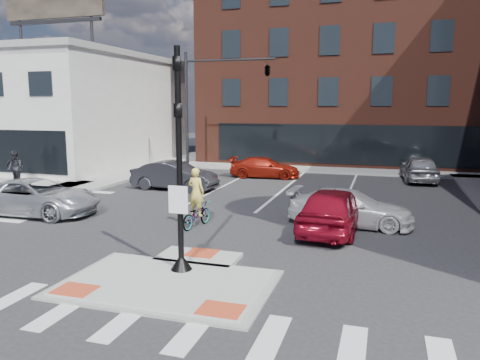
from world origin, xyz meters
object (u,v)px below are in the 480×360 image
(red_sedan, at_px, (333,209))
(white_pickup, at_px, (350,208))
(silver_suv, at_px, (35,197))
(bg_car_silver, at_px, (419,168))
(cyclist, at_px, (196,207))
(bg_car_dark, at_px, (174,176))
(pedestrian_a, at_px, (15,168))
(pedestrian_b, at_px, (15,167))
(bg_car_red, at_px, (265,168))

(red_sedan, height_order, white_pickup, red_sedan)
(silver_suv, bearing_deg, bg_car_silver, -51.78)
(red_sedan, height_order, cyclist, cyclist)
(silver_suv, xyz_separation_m, bg_car_silver, (16.02, 14.07, 0.04))
(white_pickup, relative_size, bg_car_dark, 1.01)
(pedestrian_a, height_order, pedestrian_b, pedestrian_a)
(silver_suv, bearing_deg, red_sedan, -88.37)
(red_sedan, height_order, bg_car_dark, red_sedan)
(silver_suv, distance_m, red_sedan, 12.31)
(red_sedan, height_order, pedestrian_b, pedestrian_b)
(white_pickup, height_order, pedestrian_b, pedestrian_b)
(bg_car_silver, relative_size, pedestrian_b, 2.53)
(silver_suv, distance_m, bg_car_silver, 21.32)
(bg_car_red, height_order, cyclist, cyclist)
(silver_suv, height_order, cyclist, cyclist)
(bg_car_red, bearing_deg, pedestrian_a, 115.92)
(bg_car_dark, bearing_deg, bg_car_silver, -58.80)
(cyclist, height_order, pedestrian_b, cyclist)
(silver_suv, height_order, bg_car_silver, bg_car_silver)
(silver_suv, distance_m, bg_car_dark, 7.74)
(bg_car_dark, bearing_deg, red_sedan, -120.64)
(bg_car_silver, distance_m, pedestrian_b, 23.82)
(bg_car_dark, height_order, pedestrian_b, pedestrian_b)
(white_pickup, height_order, cyclist, cyclist)
(bg_car_dark, xyz_separation_m, cyclist, (4.19, -6.99, -0.01))
(white_pickup, distance_m, bg_car_red, 12.22)
(bg_car_red, relative_size, cyclist, 1.94)
(pedestrian_b, bearing_deg, bg_car_silver, 14.93)
(bg_car_red, xyz_separation_m, pedestrian_a, (-12.60, -7.50, 0.44))
(white_pickup, bearing_deg, bg_car_silver, -12.27)
(bg_car_dark, xyz_separation_m, bg_car_silver, (12.93, 6.97, 0.03))
(pedestrian_b, bearing_deg, cyclist, -28.03)
(silver_suv, relative_size, pedestrian_a, 2.91)
(pedestrian_a, bearing_deg, pedestrian_b, 156.93)
(red_sedan, relative_size, pedestrian_a, 2.62)
(red_sedan, bearing_deg, pedestrian_b, -9.57)
(red_sedan, xyz_separation_m, bg_car_red, (-5.54, 11.72, -0.19))
(bg_car_dark, relative_size, bg_car_red, 1.06)
(pedestrian_b, bearing_deg, pedestrian_a, -51.34)
(cyclist, bearing_deg, pedestrian_b, -11.73)
(bg_car_silver, relative_size, pedestrian_a, 2.51)
(white_pickup, height_order, pedestrian_a, pedestrian_a)
(silver_suv, distance_m, white_pickup, 12.99)
(cyclist, bearing_deg, white_pickup, -149.46)
(white_pickup, relative_size, bg_car_silver, 1.01)
(cyclist, bearing_deg, silver_suv, 11.26)
(bg_car_dark, xyz_separation_m, pedestrian_a, (-8.96, -1.87, 0.31))
(pedestrian_a, bearing_deg, cyclist, 1.09)
(bg_car_red, bearing_deg, bg_car_dark, 142.25)
(red_sedan, distance_m, white_pickup, 1.26)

